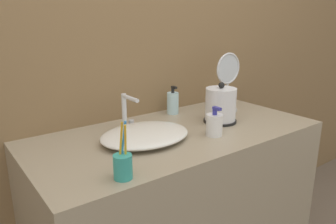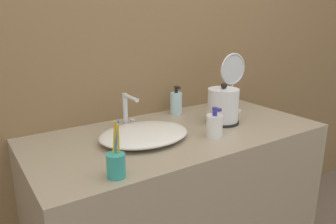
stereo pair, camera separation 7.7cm
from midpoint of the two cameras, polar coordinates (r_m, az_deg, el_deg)
name	(u,v)px [view 1 (the left image)]	position (r m, az deg, el deg)	size (l,w,h in m)	color
wall_back	(136,27)	(1.67, -6.93, 14.44)	(6.00, 0.04, 2.60)	olive
vanity_counter	(177,214)	(1.67, 0.16, -17.34)	(1.32, 0.63, 0.85)	gray
sink_basin	(145,135)	(1.37, -5.61, -3.95)	(0.39, 0.30, 0.05)	silver
faucet	(127,110)	(1.48, -8.62, 0.27)	(0.06, 0.13, 0.17)	silver
electric_kettle	(221,106)	(1.60, 7.79, 0.97)	(0.16, 0.16, 0.20)	black
toothbrush_cup	(123,165)	(1.06, -9.94, -9.15)	(0.06, 0.06, 0.19)	teal
lotion_bottle	(214,125)	(1.42, 6.53, -2.20)	(0.07, 0.07, 0.13)	white
shampoo_bottle	(173,103)	(1.73, -0.43, 1.62)	(0.06, 0.06, 0.15)	silver
vanity_mirror	(228,79)	(1.79, 9.16, 5.62)	(0.17, 0.12, 0.32)	silver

